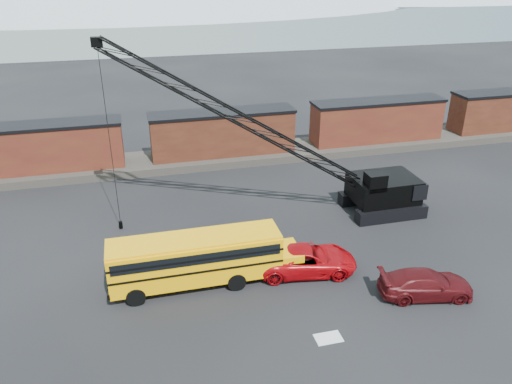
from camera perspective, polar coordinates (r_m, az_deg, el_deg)
ground at (r=29.84m, az=4.46°, el=-11.52°), size 160.00×160.00×0.00m
gravel_berm at (r=48.51m, az=-3.74°, el=4.08°), size 120.00×5.00×0.70m
boxcar_west_near at (r=47.67m, az=-23.13°, el=4.75°), size 13.70×3.10×4.17m
boxcar_mid at (r=47.69m, az=-3.82°, el=6.78°), size 13.70×3.10×4.17m
boxcar_east_near at (r=52.82m, az=13.65°, el=7.96°), size 13.70×3.10×4.17m
boxcar_east_far at (r=61.77m, az=27.11°, el=8.38°), size 13.70×3.10×4.17m
snow_patch at (r=27.10m, az=8.27°, el=-16.18°), size 1.40×0.90×0.02m
school_bus at (r=29.80m, az=-6.26°, el=-7.47°), size 11.65×2.65×3.19m
red_pickup at (r=31.33m, az=5.81°, el=-7.68°), size 6.55×3.78×1.72m
maroon_suv at (r=30.79m, az=18.85°, el=-9.92°), size 5.73×3.21×1.57m
crawler_crane at (r=34.63m, az=-0.40°, el=7.67°), size 22.86×4.55×13.64m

